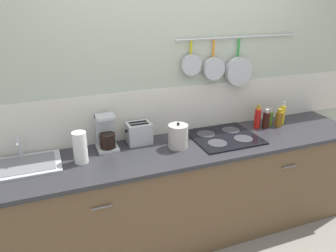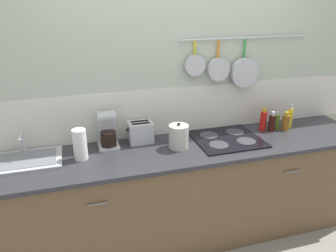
{
  "view_description": "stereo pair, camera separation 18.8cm",
  "coord_description": "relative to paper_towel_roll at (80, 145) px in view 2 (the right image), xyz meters",
  "views": [
    {
      "loc": [
        -1.05,
        -2.23,
        2.06
      ],
      "look_at": [
        -0.19,
        0.0,
        1.1
      ],
      "focal_mm": 35.0,
      "sensor_mm": 36.0,
      "label": 1
    },
    {
      "loc": [
        -0.87,
        -2.29,
        2.06
      ],
      "look_at": [
        -0.19,
        0.0,
        1.1
      ],
      "focal_mm": 35.0,
      "sensor_mm": 36.0,
      "label": 2
    }
  ],
  "objects": [
    {
      "name": "ground_plane",
      "position": [
        0.87,
        -0.04,
        -1.01
      ],
      "size": [
        12.0,
        12.0,
        0.0
      ],
      "primitive_type": "plane",
      "color": "gray"
    },
    {
      "name": "wall_back",
      "position": [
        0.87,
        0.32,
        0.26
      ],
      "size": [
        7.2,
        0.14,
        2.6
      ],
      "color": "#B2BCA8",
      "rests_on": "ground_plane"
    },
    {
      "name": "cabinet_base",
      "position": [
        0.87,
        -0.04,
        -0.58
      ],
      "size": [
        3.18,
        0.62,
        0.86
      ],
      "color": "brown",
      "rests_on": "ground_plane"
    },
    {
      "name": "countertop",
      "position": [
        0.87,
        -0.04,
        -0.14
      ],
      "size": [
        3.22,
        0.65,
        0.03
      ],
      "color": "#2D2D33",
      "rests_on": "cabinet_base"
    },
    {
      "name": "sink_basin",
      "position": [
        -0.42,
        0.09,
        -0.11
      ],
      "size": [
        0.56,
        0.37,
        0.19
      ],
      "color": "#B7BABF",
      "rests_on": "countertop"
    },
    {
      "name": "paper_towel_roll",
      "position": [
        0.0,
        0.0,
        0.0
      ],
      "size": [
        0.1,
        0.1,
        0.24
      ],
      "color": "white",
      "rests_on": "countertop"
    },
    {
      "name": "coffee_maker",
      "position": [
        0.23,
        0.17,
        -0.0
      ],
      "size": [
        0.17,
        0.18,
        0.29
      ],
      "color": "#B7BABF",
      "rests_on": "countertop"
    },
    {
      "name": "toaster",
      "position": [
        0.5,
        0.18,
        -0.03
      ],
      "size": [
        0.22,
        0.15,
        0.18
      ],
      "color": "#B7BABF",
      "rests_on": "countertop"
    },
    {
      "name": "kettle",
      "position": [
        0.78,
        -0.02,
        -0.02
      ],
      "size": [
        0.16,
        0.16,
        0.22
      ],
      "color": "beige",
      "rests_on": "countertop"
    },
    {
      "name": "cooktop",
      "position": [
        1.23,
        0.01,
        -0.11
      ],
      "size": [
        0.56,
        0.52,
        0.01
      ],
      "color": "black",
      "rests_on": "countertop"
    },
    {
      "name": "bottle_hot_sauce",
      "position": [
        1.63,
        0.11,
        -0.02
      ],
      "size": [
        0.06,
        0.06,
        0.22
      ],
      "color": "red",
      "rests_on": "countertop"
    },
    {
      "name": "bottle_sesame_oil",
      "position": [
        1.71,
        0.07,
        -0.04
      ],
      "size": [
        0.06,
        0.06,
        0.19
      ],
      "color": "#33140F",
      "rests_on": "countertop"
    },
    {
      "name": "bottle_vinegar",
      "position": [
        1.78,
        0.11,
        -0.05
      ],
      "size": [
        0.05,
        0.05,
        0.17
      ],
      "color": "#4C721E",
      "rests_on": "countertop"
    },
    {
      "name": "bottle_dish_soap",
      "position": [
        1.85,
        0.07,
        -0.05
      ],
      "size": [
        0.07,
        0.07,
        0.17
      ],
      "color": "#8C5919",
      "rests_on": "countertop"
    },
    {
      "name": "bottle_olive_oil",
      "position": [
        1.92,
        0.1,
        -0.02
      ],
      "size": [
        0.05,
        0.05,
        0.23
      ],
      "color": "yellow",
      "rests_on": "countertop"
    }
  ]
}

